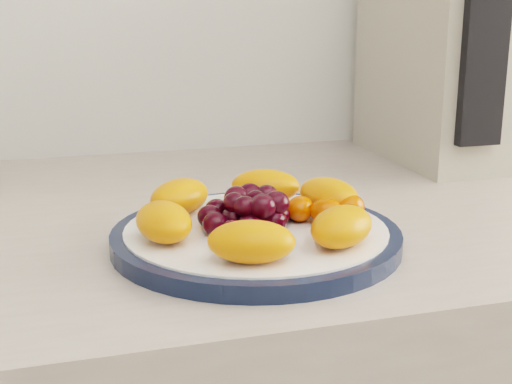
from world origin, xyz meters
name	(u,v)px	position (x,y,z in m)	size (l,w,h in m)	color
plate_rim	(256,238)	(-0.07, 1.07, 0.91)	(0.26, 0.26, 0.01)	black
plate_face	(256,237)	(-0.07, 1.07, 0.91)	(0.23, 0.23, 0.02)	white
appliance_body	(458,40)	(0.29, 1.35, 1.06)	(0.18, 0.25, 0.32)	#A8A18F
appliance_panel	(484,43)	(0.25, 1.22, 1.06)	(0.05, 0.02, 0.24)	black
fruit_plate	(260,210)	(-0.07, 1.07, 0.93)	(0.22, 0.22, 0.04)	#FF6609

